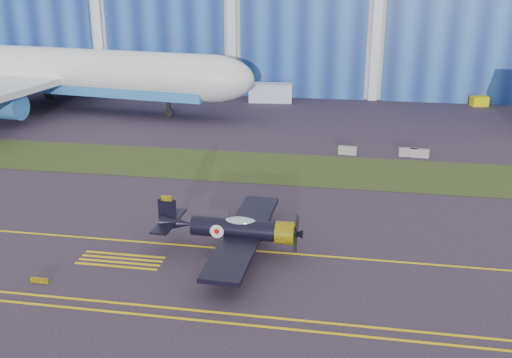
% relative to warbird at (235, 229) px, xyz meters
% --- Properties ---
extents(ground, '(260.00, 260.00, 0.00)m').
position_rel_warbird_xyz_m(ground, '(10.32, 5.45, -1.87)').
color(ground, '#362B3C').
rests_on(ground, ground).
extents(grass_median, '(260.00, 10.00, 0.02)m').
position_rel_warbird_xyz_m(grass_median, '(10.32, 19.45, -1.85)').
color(grass_median, '#475128').
rests_on(grass_median, ground).
extents(taxiway_centreline, '(200.00, 0.20, 0.02)m').
position_rel_warbird_xyz_m(taxiway_centreline, '(10.32, 0.45, -1.86)').
color(taxiway_centreline, yellow).
rests_on(taxiway_centreline, ground).
extents(edge_line_near, '(80.00, 0.20, 0.02)m').
position_rel_warbird_xyz_m(edge_line_near, '(10.32, -9.05, -1.86)').
color(edge_line_near, yellow).
rests_on(edge_line_near, ground).
extents(edge_line_far, '(80.00, 0.20, 0.02)m').
position_rel_warbird_xyz_m(edge_line_far, '(10.32, -8.05, -1.86)').
color(edge_line_far, yellow).
rests_on(edge_line_far, ground).
extents(hold_short_ladder, '(6.00, 2.40, 0.02)m').
position_rel_warbird_xyz_m(hold_short_ladder, '(-7.68, -2.65, -1.86)').
color(hold_short_ladder, yellow).
rests_on(hold_short_ladder, ground).
extents(guard_board_left, '(1.20, 0.15, 0.35)m').
position_rel_warbird_xyz_m(guard_board_left, '(-11.68, -6.55, -1.70)').
color(guard_board_left, yellow).
rests_on(guard_board_left, ground).
extents(warbird, '(12.22, 14.60, 4.24)m').
position_rel_warbird_xyz_m(warbird, '(0.00, 0.00, 0.00)').
color(warbird, black).
rests_on(warbird, ground).
extents(jetliner, '(78.23, 69.02, 24.69)m').
position_rel_warbird_xyz_m(jetliner, '(-36.73, 41.63, 10.48)').
color(jetliner, white).
rests_on(jetliner, ground).
extents(shipping_container, '(6.67, 3.13, 2.80)m').
position_rel_warbird_xyz_m(shipping_container, '(-5.00, 50.76, -0.47)').
color(shipping_container, silver).
rests_on(shipping_container, ground).
extents(tug, '(2.72, 2.09, 1.41)m').
position_rel_warbird_xyz_m(tug, '(25.87, 53.23, -1.17)').
color(tug, yellow).
rests_on(tug, ground).
extents(barrier_a, '(2.06, 0.83, 0.90)m').
position_rel_warbird_xyz_m(barrier_a, '(7.35, 25.48, -1.42)').
color(barrier_a, gray).
rests_on(barrier_a, ground).
extents(barrier_b, '(2.05, 0.81, 0.90)m').
position_rel_warbird_xyz_m(barrier_b, '(15.09, 25.79, -1.42)').
color(barrier_b, '#9C9197').
rests_on(barrier_b, ground).
extents(barrier_c, '(2.06, 0.85, 0.90)m').
position_rel_warbird_xyz_m(barrier_c, '(13.89, 25.96, -1.42)').
color(barrier_c, gray).
rests_on(barrier_c, ground).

